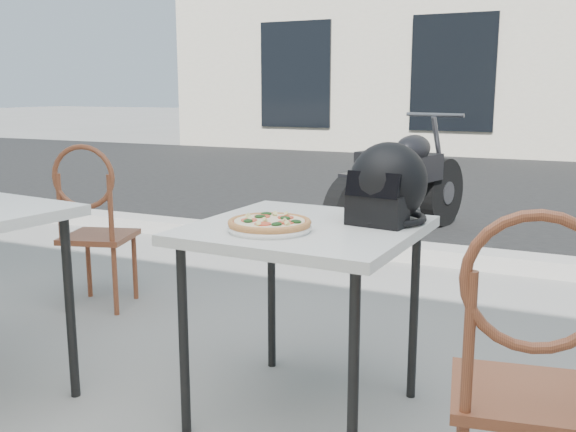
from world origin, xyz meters
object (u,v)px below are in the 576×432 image
at_px(pizza, 270,222).
at_px(helmet, 387,187).
at_px(cafe_table_main, 306,243).
at_px(cafe_chair_side, 93,219).
at_px(motorcycle, 403,186).
at_px(cafe_chair_main, 526,365).
at_px(plate, 270,228).

relative_size(pizza, helmet, 1.12).
bearing_deg(cafe_table_main, cafe_chair_side, 158.63).
bearing_deg(cafe_chair_side, motorcycle, -131.24).
height_order(helmet, cafe_chair_main, helmet).
relative_size(plate, helmet, 0.88).
bearing_deg(cafe_chair_main, plate, -28.05).
height_order(cafe_table_main, cafe_chair_side, cafe_chair_side).
xyz_separation_m(helmet, motorcycle, (-0.72, 2.97, -0.43)).
bearing_deg(cafe_chair_side, cafe_chair_main, 139.18).
xyz_separation_m(pizza, helmet, (0.33, 0.33, 0.10)).
bearing_deg(pizza, plate, -128.39).
height_order(helmet, motorcycle, helmet).
bearing_deg(helmet, cafe_chair_side, 175.09).
xyz_separation_m(plate, pizza, (0.00, 0.00, 0.02)).
bearing_deg(pizza, helmet, 44.84).
xyz_separation_m(cafe_chair_main, cafe_chair_side, (-2.44, 1.08, -0.00)).
bearing_deg(helmet, cafe_table_main, -136.82).
height_order(cafe_chair_main, motorcycle, motorcycle).
relative_size(pizza, cafe_chair_side, 0.40).
xyz_separation_m(cafe_table_main, cafe_chair_main, (0.84, -0.45, -0.15)).
relative_size(plate, motorcycle, 0.15).
distance_m(pizza, cafe_chair_main, 0.99).
height_order(cafe_chair_main, cafe_chair_side, cafe_chair_main).
height_order(plate, cafe_chair_main, cafe_chair_main).
xyz_separation_m(pizza, cafe_chair_main, (0.91, -0.30, -0.25)).
bearing_deg(helmet, motorcycle, 112.25).
relative_size(cafe_table_main, plate, 2.71).
distance_m(pizza, cafe_chair_side, 1.73).
height_order(cafe_table_main, pizza, pizza).
xyz_separation_m(pizza, motorcycle, (-0.39, 3.30, -0.33)).
bearing_deg(helmet, pizza, -126.53).
distance_m(plate, helmet, 0.49).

